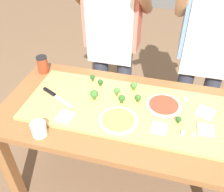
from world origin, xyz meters
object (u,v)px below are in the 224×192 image
at_px(chefs_knife, 54,95).
at_px(broccoli_floret_front_left, 92,77).
at_px(pizza_slice_far_left, 206,130).
at_px(cook_right, 209,44).
at_px(prep_table, 125,123).
at_px(pizza_slice_center, 65,117).
at_px(broccoli_floret_back_left, 122,98).
at_px(broccoli_floret_center_right, 179,119).
at_px(broccoli_floret_center_left, 117,91).
at_px(pizza_whole_pesto_green, 118,120).
at_px(broccoli_floret_back_mid, 138,98).
at_px(sauce_jar, 43,64).
at_px(pizza_slice_near_right, 205,112).
at_px(broccoli_floret_back_right, 134,85).
at_px(cheese_crumble_a, 193,134).
at_px(cheese_crumble_c, 183,134).
at_px(cheese_crumble_b, 186,99).
at_px(pizza_slice_far_right, 159,128).
at_px(pizza_whole_tomato_red, 164,105).
at_px(broccoli_floret_front_mid, 94,94).
at_px(flour_cup, 39,130).
at_px(broccoli_floret_front_right, 100,82).
at_px(cook_left, 112,33).

relative_size(chefs_knife, broccoli_floret_front_left, 5.17).
height_order(pizza_slice_far_left, cook_right, cook_right).
bearing_deg(prep_table, pizza_slice_center, -152.03).
distance_m(chefs_knife, broccoli_floret_back_left, 0.44).
height_order(broccoli_floret_center_right, broccoli_floret_center_left, broccoli_floret_center_left).
distance_m(broccoli_floret_back_left, broccoli_floret_front_left, 0.30).
distance_m(prep_table, pizza_slice_far_left, 0.49).
relative_size(pizza_whole_pesto_green, broccoli_floret_back_mid, 4.46).
distance_m(broccoli_floret_back_left, sauce_jar, 0.68).
bearing_deg(pizza_slice_near_right, broccoli_floret_back_right, 165.90).
xyz_separation_m(cheese_crumble_a, cheese_crumble_c, (-0.05, -0.01, 0.00)).
distance_m(broccoli_floret_back_left, cheese_crumble_b, 0.41).
xyz_separation_m(pizza_slice_far_right, sauce_jar, (-0.89, 0.38, 0.04)).
bearing_deg(pizza_slice_near_right, prep_table, -170.50).
height_order(chefs_knife, pizza_whole_tomato_red, same).
bearing_deg(broccoli_floret_front_mid, flour_cup, -120.68).
bearing_deg(prep_table, broccoli_floret_front_left, 142.00).
height_order(broccoli_floret_back_right, broccoli_floret_center_left, broccoli_floret_back_right).
bearing_deg(broccoli_floret_front_left, sauce_jar, 173.76).
distance_m(broccoli_floret_center_right, broccoli_floret_back_left, 0.36).
xyz_separation_m(broccoli_floret_front_left, cheese_crumble_c, (0.63, -0.35, -0.02)).
bearing_deg(flour_cup, broccoli_floret_back_right, 49.55).
height_order(pizza_slice_near_right, broccoli_floret_center_left, broccoli_floret_center_left).
bearing_deg(pizza_whole_tomato_red, chefs_knife, -173.70).
bearing_deg(cook_right, pizza_slice_near_right, -89.16).
distance_m(broccoli_floret_center_right, broccoli_floret_front_right, 0.58).
relative_size(pizza_slice_far_right, broccoli_floret_front_right, 1.81).
distance_m(broccoli_floret_front_left, flour_cup, 0.54).
bearing_deg(broccoli_floret_back_left, cook_left, 110.83).
xyz_separation_m(pizza_slice_far_right, broccoli_floret_front_mid, (-0.42, 0.15, 0.03)).
bearing_deg(cheese_crumble_b, broccoli_floret_back_left, -162.24).
distance_m(pizza_whole_pesto_green, broccoli_floret_center_right, 0.34).
bearing_deg(cook_left, broccoli_floret_back_left, -69.17).
relative_size(chefs_knife, broccoli_floret_front_right, 5.37).
bearing_deg(flour_cup, pizza_slice_near_right, 23.73).
height_order(pizza_whole_pesto_green, pizza_slice_near_right, pizza_whole_pesto_green).
distance_m(pizza_slice_near_right, pizza_slice_far_right, 0.32).
distance_m(chefs_knife, broccoli_floret_front_mid, 0.27).
xyz_separation_m(broccoli_floret_center_left, cheese_crumble_a, (0.48, -0.23, -0.03)).
xyz_separation_m(broccoli_floret_front_mid, cook_left, (-0.02, 0.54, 0.17)).
xyz_separation_m(pizza_slice_far_left, flour_cup, (-0.88, -0.24, 0.01)).
relative_size(pizza_slice_center, broccoli_floret_front_mid, 1.39).
bearing_deg(flour_cup, broccoli_floret_front_left, 76.09).
height_order(pizza_whole_tomato_red, pizza_slice_far_right, pizza_whole_tomato_red).
xyz_separation_m(pizza_whole_tomato_red, cook_right, (0.24, 0.49, 0.20)).
relative_size(pizza_slice_far_left, broccoli_floret_back_left, 1.58).
bearing_deg(sauce_jar, pizza_whole_tomato_red, -11.56).
bearing_deg(pizza_slice_far_left, pizza_slice_far_right, -168.07).
relative_size(broccoli_floret_front_left, sauce_jar, 0.39).
xyz_separation_m(cheese_crumble_a, flour_cup, (-0.81, -0.19, 0.01)).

